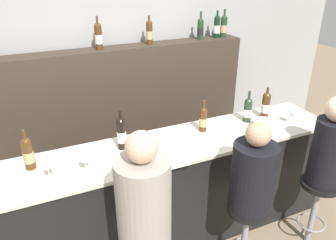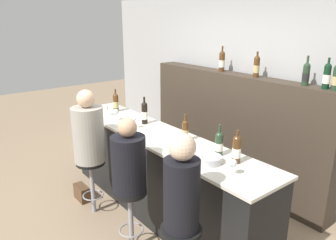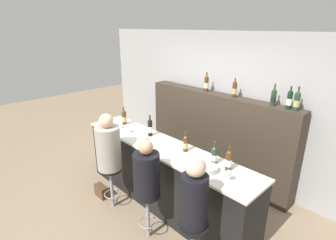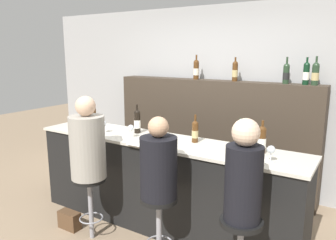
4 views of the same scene
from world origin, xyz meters
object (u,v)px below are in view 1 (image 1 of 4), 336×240
(wine_bottle_counter_3, at_px, (248,110))
(wine_bottle_backbar_4, at_px, (224,26))
(bar_stool_right, at_px, (317,197))
(wine_bottle_counter_0, at_px, (28,153))
(wine_bottle_backbar_3, at_px, (217,26))
(guest_seated_right, at_px, (330,146))
(wine_glass_2, at_px, (139,147))
(wine_bottle_counter_1, at_px, (121,133))
(wine_bottle_backbar_1, at_px, (149,32))
(wine_bottle_backbar_2, at_px, (200,29))
(bar_stool_middle, at_px, (246,222))
(wine_glass_0, at_px, (48,167))
(metal_bowl, at_px, (265,125))
(wine_bottle_backbar_0, at_px, (98,36))
(wine_bottle_counter_4, at_px, (266,105))
(wine_glass_1, at_px, (85,159))
(wine_glass_3, at_px, (292,113))
(guest_seated_middle, at_px, (253,174))
(wine_bottle_counter_2, at_px, (203,119))

(wine_bottle_counter_3, xyz_separation_m, wine_bottle_backbar_4, (0.46, 1.20, 0.57))
(wine_bottle_counter_3, bearing_deg, bar_stool_right, -67.73)
(wine_bottle_counter_0, relative_size, wine_bottle_counter_3, 1.02)
(wine_bottle_backbar_3, distance_m, bar_stool_right, 2.26)
(guest_seated_right, bearing_deg, wine_glass_2, 160.97)
(wine_bottle_counter_1, xyz_separation_m, wine_bottle_backbar_3, (1.61, 1.20, 0.55))
(wine_bottle_backbar_1, bearing_deg, wine_bottle_backbar_2, 0.00)
(wine_bottle_counter_0, distance_m, bar_stool_middle, 1.77)
(wine_glass_0, xyz_separation_m, bar_stool_middle, (1.38, -0.51, -0.60))
(wine_bottle_counter_1, distance_m, metal_bowl, 1.34)
(wine_bottle_backbar_0, height_order, bar_stool_right, wine_bottle_backbar_0)
(wine_bottle_counter_4, xyz_separation_m, wine_bottle_backbar_3, (0.14, 1.20, 0.56))
(wine_bottle_counter_4, relative_size, wine_glass_1, 2.09)
(wine_bottle_backbar_0, bearing_deg, wine_glass_0, -117.94)
(wine_bottle_counter_4, distance_m, wine_glass_2, 1.41)
(wine_bottle_backbar_3, bearing_deg, wine_glass_3, -89.91)
(guest_seated_middle, relative_size, guest_seated_right, 0.91)
(wine_bottle_counter_1, relative_size, wine_bottle_backbar_3, 1.05)
(wine_bottle_counter_0, xyz_separation_m, wine_glass_1, (0.37, -0.21, -0.02))
(wine_bottle_counter_1, distance_m, bar_stool_right, 1.82)
(wine_bottle_backbar_1, distance_m, wine_glass_3, 1.77)
(wine_bottle_backbar_2, bearing_deg, wine_bottle_counter_4, -85.90)
(wine_bottle_backbar_4, distance_m, guest_seated_right, 2.04)
(wine_bottle_backbar_3, xyz_separation_m, bar_stool_right, (-0.06, -1.92, -1.18))
(wine_bottle_backbar_0, bearing_deg, guest_seated_middle, -71.71)
(wine_bottle_backbar_4, distance_m, bar_stool_right, 2.26)
(wine_bottle_counter_3, xyz_separation_m, wine_bottle_counter_4, (0.21, 0.00, 0.01))
(guest_seated_middle, bearing_deg, wine_glass_0, 159.76)
(wine_bottle_backbar_3, bearing_deg, wine_glass_0, -147.47)
(wine_bottle_backbar_2, xyz_separation_m, wine_bottle_backbar_4, (0.33, 0.00, 0.01))
(wine_glass_0, relative_size, bar_stool_middle, 0.22)
(wine_bottle_counter_1, distance_m, wine_glass_2, 0.23)
(wine_bottle_counter_2, relative_size, wine_glass_0, 2.00)
(wine_bottle_backbar_3, bearing_deg, guest_seated_middle, -113.34)
(wine_bottle_backbar_0, xyz_separation_m, wine_glass_0, (-0.75, -1.41, -0.59))
(wine_bottle_backbar_0, bearing_deg, wine_glass_3, -43.90)
(wine_glass_0, height_order, wine_glass_3, wine_glass_0)
(bar_stool_middle, bearing_deg, wine_bottle_counter_2, 91.50)
(wine_bottle_counter_4, xyz_separation_m, wine_glass_3, (0.14, -0.21, -0.03))
(wine_glass_0, bearing_deg, bar_stool_middle, -20.24)
(wine_bottle_counter_4, height_order, wine_bottle_backbar_4, wine_bottle_backbar_4)
(bar_stool_right, bearing_deg, guest_seated_right, 0.00)
(wine_bottle_backbar_2, bearing_deg, wine_bottle_counter_2, -117.33)
(wine_bottle_counter_2, bearing_deg, guest_seated_middle, -88.50)
(wine_bottle_counter_1, bearing_deg, wine_bottle_backbar_0, 82.99)
(wine_bottle_counter_0, height_order, wine_bottle_backbar_0, wine_bottle_backbar_0)
(wine_bottle_counter_0, xyz_separation_m, bar_stool_middle, (1.49, -0.72, -0.62))
(wine_bottle_backbar_3, bearing_deg, bar_stool_middle, -113.34)
(wine_glass_1, bearing_deg, bar_stool_middle, -24.40)
(wine_bottle_counter_4, height_order, wine_bottle_backbar_0, wine_bottle_backbar_0)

